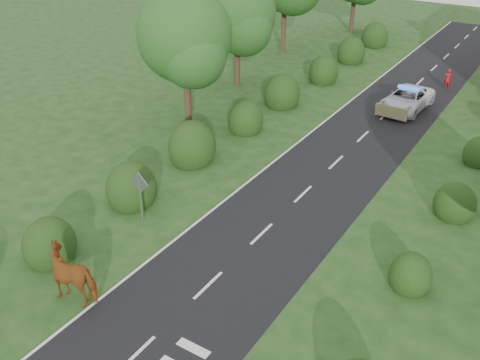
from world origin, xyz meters
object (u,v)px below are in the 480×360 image
Objects in this scene: police_van at (407,99)px; road_sign at (140,190)px; pedestrian_red at (447,79)px; cow at (76,276)px.

road_sign is at bearing -102.21° from police_van.
police_van is 5.74m from pedestrian_red.
cow is (1.26, -4.95, -0.78)m from road_sign.
road_sign is 1.03× the size of cow.
cow is at bearing -96.24° from police_van.
police_van is (4.53, 24.64, -0.16)m from cow.
pedestrian_red is at bearing 74.37° from road_sign.
police_van reaches higher than pedestrian_red.
cow reaches higher than pedestrian_red.
road_sign is 26.27m from pedestrian_red.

